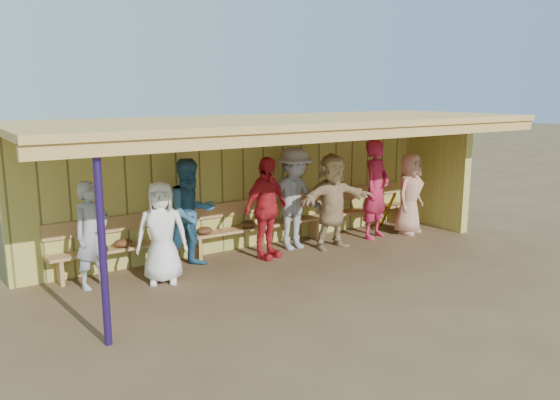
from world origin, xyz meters
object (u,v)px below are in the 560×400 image
(player_g, at_px, (376,189))
(bench, at_px, (258,220))
(player_d, at_px, (266,208))
(player_h, at_px, (409,194))
(player_b, at_px, (162,232))
(player_c, at_px, (191,214))
(player_a, at_px, (92,235))
(player_e, at_px, (294,199))
(player_f, at_px, (332,201))

(player_g, height_order, bench, player_g)
(player_g, relative_size, bench, 0.26)
(player_d, relative_size, player_h, 1.08)
(player_b, distance_m, bench, 2.40)
(player_g, bearing_deg, player_c, 156.87)
(player_g, bearing_deg, bench, 144.80)
(player_b, distance_m, player_g, 4.61)
(player_d, distance_m, player_g, 2.59)
(player_a, distance_m, player_h, 6.38)
(player_e, height_order, player_f, player_e)
(player_c, height_order, bench, player_c)
(player_a, relative_size, player_h, 0.97)
(player_d, distance_m, bench, 0.79)
(player_a, xyz_separation_m, player_d, (2.96, -0.20, 0.09))
(player_g, relative_size, player_h, 1.18)
(player_a, distance_m, player_d, 2.97)
(player_c, xyz_separation_m, player_d, (1.32, -0.25, -0.02))
(player_a, bearing_deg, player_c, -21.06)
(player_d, height_order, player_g, player_g)
(player_d, distance_m, player_f, 1.39)
(player_e, relative_size, player_h, 1.14)
(player_b, distance_m, player_f, 3.40)
(player_b, height_order, bench, player_b)
(player_e, distance_m, player_g, 1.85)
(player_e, distance_m, player_f, 0.72)
(player_e, bearing_deg, player_g, -7.54)
(player_e, relative_size, bench, 0.25)
(player_a, relative_size, player_d, 0.90)
(player_a, bearing_deg, player_d, -26.85)
(player_b, bearing_deg, bench, 44.55)
(player_c, relative_size, bench, 0.24)
(player_b, height_order, player_d, player_d)
(player_a, height_order, player_e, player_e)
(player_g, bearing_deg, player_e, 152.95)
(player_a, relative_size, player_g, 0.82)
(player_c, distance_m, bench, 1.64)
(player_a, xyz_separation_m, bench, (3.18, 0.45, -0.29))
(player_f, height_order, bench, player_f)
(player_d, relative_size, player_f, 1.00)
(player_e, relative_size, player_g, 0.97)
(player_b, height_order, player_e, player_e)
(player_f, bearing_deg, player_h, -1.16)
(player_b, relative_size, player_h, 0.94)
(player_c, height_order, player_f, player_c)
(player_a, relative_size, player_b, 1.02)
(player_f, xyz_separation_m, bench, (-1.16, 0.81, -0.38))
(player_a, xyz_separation_m, player_h, (6.37, -0.39, 0.03))
(player_d, bearing_deg, player_b, 167.03)
(player_d, xyz_separation_m, player_h, (3.41, -0.19, -0.07))
(bench, bearing_deg, player_h, -14.81)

